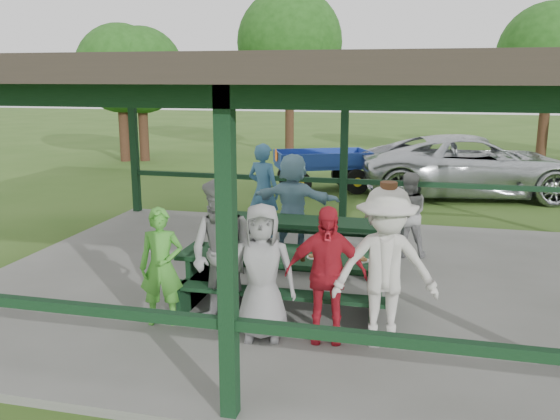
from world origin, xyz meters
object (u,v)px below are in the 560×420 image
(spectator_blue, at_px, (264,191))
(contestant_white_fedora, at_px, (385,268))
(contestant_green, at_px, (161,267))
(pickup_truck, at_px, (473,166))
(spectator_lblue, at_px, (293,202))
(spectator_grey, at_px, (407,214))
(farm_trailer, at_px, (322,169))
(picnic_table_far, at_px, (305,236))
(contestant_grey_mid, at_px, (262,272))
(picnic_table_near, at_px, (284,275))
(contestant_red, at_px, (326,274))
(contestant_grey_left, at_px, (223,255))

(spectator_blue, bearing_deg, contestant_white_fedora, 139.85)
(contestant_green, height_order, pickup_truck, pickup_truck)
(spectator_lblue, xyz_separation_m, spectator_grey, (1.99, 0.10, -0.14))
(spectator_blue, height_order, farm_trailer, spectator_blue)
(farm_trailer, bearing_deg, picnic_table_far, -106.67)
(contestant_grey_mid, relative_size, spectator_lblue, 0.93)
(picnic_table_near, xyz_separation_m, contestant_red, (0.69, -0.81, 0.33))
(contestant_grey_mid, bearing_deg, spectator_grey, 55.52)
(contestant_white_fedora, xyz_separation_m, pickup_truck, (1.65, 9.95, -0.22))
(contestant_white_fedora, bearing_deg, picnic_table_far, 106.02)
(contestant_grey_mid, relative_size, spectator_blue, 0.89)
(contestant_white_fedora, distance_m, spectator_grey, 3.66)
(picnic_table_near, height_order, picnic_table_far, same)
(contestant_grey_mid, distance_m, pickup_truck, 10.54)
(contestant_green, relative_size, contestant_red, 0.92)
(contestant_white_fedora, height_order, farm_trailer, contestant_white_fedora)
(picnic_table_far, bearing_deg, contestant_grey_left, -99.56)
(picnic_table_far, height_order, pickup_truck, pickup_truck)
(contestant_red, bearing_deg, spectator_grey, 69.69)
(contestant_white_fedora, height_order, spectator_grey, contestant_white_fedora)
(contestant_green, bearing_deg, spectator_lblue, 59.60)
(contestant_grey_mid, bearing_deg, picnic_table_near, 74.81)
(contestant_green, bearing_deg, contestant_red, -16.25)
(pickup_truck, bearing_deg, contestant_white_fedora, 161.30)
(picnic_table_far, relative_size, contestant_grey_left, 1.51)
(contestant_green, relative_size, spectator_blue, 0.81)
(picnic_table_near, bearing_deg, contestant_green, -149.30)
(contestant_red, bearing_deg, picnic_table_far, 98.35)
(contestant_white_fedora, xyz_separation_m, spectator_blue, (-2.58, 4.22, -0.02))
(contestant_red, xyz_separation_m, spectator_blue, (-1.91, 4.24, 0.10))
(spectator_lblue, xyz_separation_m, pickup_truck, (3.51, 6.40, -0.16))
(contestant_grey_mid, xyz_separation_m, farm_trailer, (-0.98, 9.92, -0.32))
(contestant_grey_mid, bearing_deg, contestant_grey_left, 150.75)
(picnic_table_far, distance_m, contestant_grey_mid, 2.94)
(contestant_grey_left, relative_size, spectator_lblue, 1.07)
(contestant_grey_left, distance_m, spectator_grey, 4.18)
(contestant_green, xyz_separation_m, contestant_red, (2.07, 0.01, 0.07))
(picnic_table_far, distance_m, contestant_green, 3.09)
(picnic_table_far, relative_size, spectator_grey, 1.92)
(spectator_grey, relative_size, farm_trailer, 0.43)
(contestant_green, bearing_deg, farm_trailer, 71.49)
(contestant_white_fedora, xyz_separation_m, farm_trailer, (-2.39, 9.79, -0.44))
(contestant_grey_mid, bearing_deg, contestant_white_fedora, -6.98)
(contestant_white_fedora, relative_size, pickup_truck, 0.33)
(picnic_table_near, xyz_separation_m, spectator_lblue, (-0.49, 2.76, 0.40))
(picnic_table_near, height_order, contestant_green, contestant_green)
(spectator_blue, relative_size, farm_trailer, 0.54)
(picnic_table_near, xyz_separation_m, pickup_truck, (3.02, 9.16, 0.24))
(pickup_truck, bearing_deg, contestant_green, 146.94)
(contestant_grey_left, bearing_deg, spectator_blue, 115.24)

